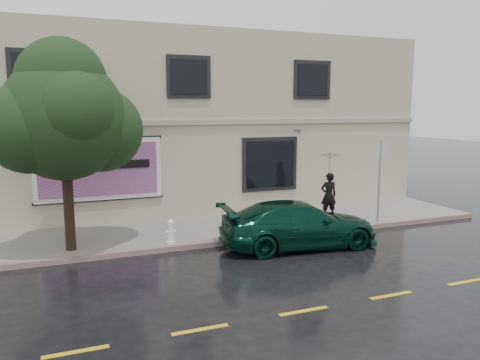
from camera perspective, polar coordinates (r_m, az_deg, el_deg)
name	(u,v)px	position (r m, az deg, el deg)	size (l,w,h in m)	color
ground	(240,260)	(12.94, 0.06, -9.73)	(90.00, 90.00, 0.00)	black
sidewalk	(205,229)	(15.86, -4.30, -5.99)	(20.00, 3.50, 0.15)	gray
curb	(222,243)	(14.26, -2.18, -7.66)	(20.00, 0.18, 0.16)	gray
road_marking	(304,311)	(9.99, 7.78, -15.53)	(19.00, 0.12, 0.01)	gold
building	(165,122)	(20.91, -9.14, 6.98)	(20.00, 8.12, 7.00)	#B5AB92
billboard	(99,169)	(16.51, -16.81, 1.24)	(4.30, 0.16, 2.20)	white
car	(299,224)	(14.06, 7.20, -5.38)	(2.08, 4.72, 1.37)	#083123
pedestrian	(329,195)	(17.26, 10.75, -1.84)	(0.60, 0.40, 1.65)	black
umbrella	(330,163)	(17.09, 10.86, 2.05)	(0.96, 0.96, 0.71)	black
street_tree	(64,120)	(13.61, -20.68, 6.91)	(3.34, 3.34, 5.33)	black
fire_hydrant	(171,232)	(14.02, -8.43, -6.25)	(0.29, 0.27, 0.71)	white
sign_pole	(380,174)	(16.88, 16.65, 0.69)	(0.34, 0.12, 2.86)	#94969C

